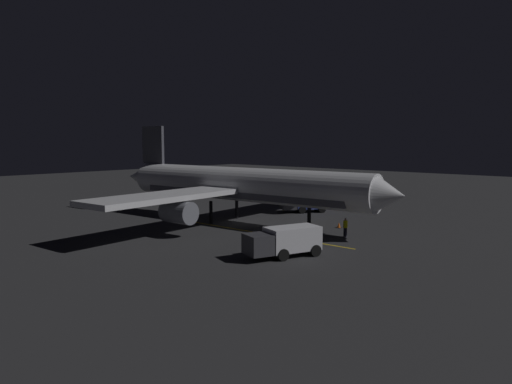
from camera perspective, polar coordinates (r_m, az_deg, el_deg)
ground_plane at (r=50.35m, az=-1.70°, el=-3.91°), size 180.00×180.00×0.20m
apron_guide_stripe at (r=45.64m, az=-0.47°, el=-4.83°), size 0.59×22.31×0.01m
airliner at (r=50.17m, az=-2.25°, el=0.75°), size 35.15×36.47×10.51m
baggage_truck at (r=35.90m, az=3.55°, el=-5.98°), size 6.25×4.00×2.25m
catering_truck at (r=58.21m, az=5.89°, el=-1.32°), size 5.60×4.85×2.19m
ground_crew_worker at (r=43.90m, az=10.74°, el=-4.22°), size 0.40×0.40×1.74m
traffic_cone_near_left at (r=38.32m, az=1.99°, el=-6.62°), size 0.50×0.50×0.55m
traffic_cone_near_right at (r=48.42m, az=9.98°, el=-3.99°), size 0.50×0.50×0.55m
traffic_cone_under_wing at (r=50.57m, az=6.46°, el=-3.50°), size 0.50×0.50×0.55m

